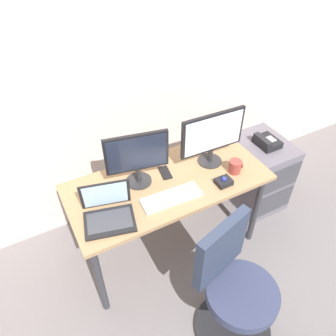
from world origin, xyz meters
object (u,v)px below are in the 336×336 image
desk_phone (267,142)px  coffee_mug (235,166)px  trackball_mouse (224,181)px  office_chair (233,291)px  keyboard (171,197)px  monitor_main (213,136)px  file_cabinet (258,173)px  laptop (108,212)px  monitor_side (137,156)px  cell_phone (165,173)px

desk_phone → coffee_mug: bearing=-157.2°
trackball_mouse → office_chair: bearing=-116.7°
office_chair → keyboard: (-0.11, 0.61, 0.33)m
monitor_main → trackball_mouse: bearing=-101.6°
desk_phone → file_cabinet: bearing=63.2°
laptop → coffee_mug: size_ratio=3.62×
file_cabinet → office_chair: size_ratio=0.71×
monitor_side → keyboard: monitor_side is taller
file_cabinet → cell_phone: 1.05m
laptop → monitor_main: bearing=10.4°
office_chair → coffee_mug: (0.43, 0.63, 0.36)m
trackball_mouse → coffee_mug: size_ratio=1.10×
file_cabinet → keyboard: bearing=-166.6°
trackball_mouse → coffee_mug: bearing=25.6°
desk_phone → office_chair: bearing=-137.7°
file_cabinet → trackball_mouse: (-0.65, -0.30, 0.44)m
monitor_side → office_chair: bearing=-75.2°
desk_phone → cell_phone: bearing=179.2°
monitor_main → trackball_mouse: size_ratio=4.51×
monitor_side → coffee_mug: monitor_side is taller
coffee_mug → cell_phone: size_ratio=0.71×
office_chair → keyboard: size_ratio=2.29×
monitor_main → cell_phone: (-0.36, 0.04, -0.23)m
laptop → coffee_mug: (0.96, -0.02, -0.01)m
file_cabinet → trackball_mouse: size_ratio=6.11×
office_chair → trackball_mouse: bearing=63.3°
desk_phone → keyboard: (-1.04, -0.23, 0.06)m
office_chair → monitor_side: bearing=104.8°
desk_phone → trackball_mouse: size_ratio=1.82×
office_chair → coffee_mug: 0.85m
office_chair → cell_phone: (-0.02, 0.86, 0.32)m
monitor_side → keyboard: bearing=-64.2°
file_cabinet → monitor_side: (-1.17, 0.00, 0.64)m
monitor_main → laptop: bearing=-169.6°
laptop → cell_phone: (0.51, 0.20, -0.05)m
file_cabinet → keyboard: size_ratio=1.62×
desk_phone → laptop: size_ratio=0.55×
monitor_main → keyboard: bearing=-155.5°
keyboard → trackball_mouse: trackball_mouse is taller
office_chair → laptop: 0.92m
desk_phone → office_chair: office_chair is taller
laptop → monitor_side: bearing=34.8°
laptop → coffee_mug: laptop is taller
desk_phone → monitor_main: size_ratio=0.40×
file_cabinet → cell_phone: cell_phone is taller
laptop → trackball_mouse: bearing=-6.3°
file_cabinet → laptop: bearing=-172.0°
file_cabinet → office_chair: bearing=-137.5°
file_cabinet → monitor_side: bearing=179.8°
monitor_side → laptop: monitor_side is taller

